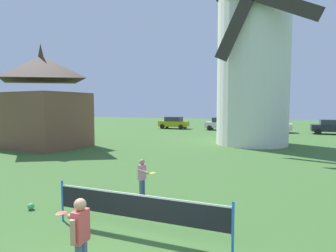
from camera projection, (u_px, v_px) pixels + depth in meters
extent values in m
cylinder|color=silver|center=(253.00, 71.00, 21.89)|extent=(5.48, 5.48, 11.51)
cylinder|color=blue|center=(63.00, 201.00, 7.45)|extent=(0.06, 0.06, 1.10)
cylinder|color=blue|center=(233.00, 227.00, 5.82)|extent=(0.06, 0.06, 1.10)
cube|color=black|center=(137.00, 207.00, 6.63)|extent=(4.43, 0.01, 0.55)
cube|color=white|center=(137.00, 195.00, 6.60)|extent=(4.43, 0.02, 0.04)
cube|color=#DB4C4C|center=(81.00, 226.00, 4.96)|extent=(0.18, 0.32, 0.58)
sphere|color=tan|center=(80.00, 205.00, 4.93)|extent=(0.22, 0.22, 0.22)
cylinder|color=tan|center=(73.00, 232.00, 4.76)|extent=(0.09, 0.09, 0.44)
cylinder|color=tan|center=(78.00, 216.00, 5.19)|extent=(0.45, 0.10, 0.17)
cylinder|color=#D84C33|center=(70.00, 215.00, 5.25)|extent=(0.22, 0.03, 0.04)
ellipsoid|color=#D84C33|center=(61.00, 213.00, 5.33)|extent=(0.18, 0.24, 0.03)
cylinder|color=slate|center=(143.00, 187.00, 9.53)|extent=(0.12, 0.12, 0.58)
cylinder|color=slate|center=(141.00, 189.00, 9.42)|extent=(0.12, 0.12, 0.58)
cube|color=pink|center=(142.00, 172.00, 9.43)|extent=(0.20, 0.30, 0.51)
sphere|color=tan|center=(142.00, 162.00, 9.41)|extent=(0.19, 0.19, 0.19)
cylinder|color=tan|center=(145.00, 172.00, 9.59)|extent=(0.08, 0.08, 0.38)
cylinder|color=tan|center=(143.00, 172.00, 9.20)|extent=(0.40, 0.15, 0.15)
cylinder|color=yellow|center=(147.00, 172.00, 9.12)|extent=(0.22, 0.06, 0.04)
ellipsoid|color=yellow|center=(153.00, 173.00, 9.01)|extent=(0.22, 0.27, 0.03)
sphere|color=#4CB259|center=(31.00, 206.00, 8.28)|extent=(0.19, 0.19, 0.19)
cube|color=#999919|center=(174.00, 124.00, 37.10)|extent=(3.81, 1.72, 0.70)
cube|color=#2D333D|center=(174.00, 119.00, 37.06)|extent=(2.13, 1.51, 0.56)
cylinder|color=black|center=(185.00, 126.00, 37.44)|extent=(0.60, 0.18, 0.60)
cylinder|color=black|center=(181.00, 127.00, 35.86)|extent=(0.60, 0.18, 0.60)
cylinder|color=black|center=(167.00, 126.00, 38.39)|extent=(0.60, 0.18, 0.60)
cylinder|color=black|center=(162.00, 127.00, 36.82)|extent=(0.60, 0.18, 0.60)
cube|color=silver|center=(222.00, 125.00, 34.83)|extent=(4.10, 1.91, 0.70)
cube|color=#2D333D|center=(222.00, 120.00, 34.78)|extent=(2.32, 1.61, 0.56)
cylinder|color=black|center=(233.00, 127.00, 35.23)|extent=(0.61, 0.21, 0.60)
cylinder|color=black|center=(232.00, 129.00, 33.62)|extent=(0.61, 0.21, 0.60)
cylinder|color=black|center=(212.00, 127.00, 36.09)|extent=(0.61, 0.21, 0.60)
cylinder|color=black|center=(209.00, 128.00, 34.48)|extent=(0.61, 0.21, 0.60)
cube|color=silver|center=(272.00, 127.00, 32.14)|extent=(4.32, 1.76, 0.70)
cube|color=#2D333D|center=(272.00, 121.00, 32.10)|extent=(2.43, 1.53, 0.56)
cylinder|color=black|center=(285.00, 129.00, 32.45)|extent=(0.60, 0.19, 0.60)
cylinder|color=black|center=(286.00, 131.00, 30.86)|extent=(0.60, 0.19, 0.60)
cylinder|color=black|center=(259.00, 129.00, 33.47)|extent=(0.60, 0.19, 0.60)
cylinder|color=black|center=(258.00, 130.00, 31.89)|extent=(0.60, 0.19, 0.60)
cube|color=#1E232D|center=(332.00, 128.00, 29.85)|extent=(4.02, 1.77, 0.70)
cube|color=#2D333D|center=(332.00, 122.00, 29.81)|extent=(2.26, 1.53, 0.56)
cylinder|color=black|center=(316.00, 130.00, 31.18)|extent=(0.60, 0.19, 0.60)
cylinder|color=black|center=(318.00, 132.00, 29.61)|extent=(0.60, 0.19, 0.60)
cube|color=brown|center=(43.00, 120.00, 20.81)|extent=(6.47, 5.06, 4.00)
pyramid|color=#423328|center=(41.00, 68.00, 20.53)|extent=(6.79, 5.32, 1.80)
cone|color=#423328|center=(41.00, 56.00, 20.46)|extent=(0.70, 0.70, 1.80)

